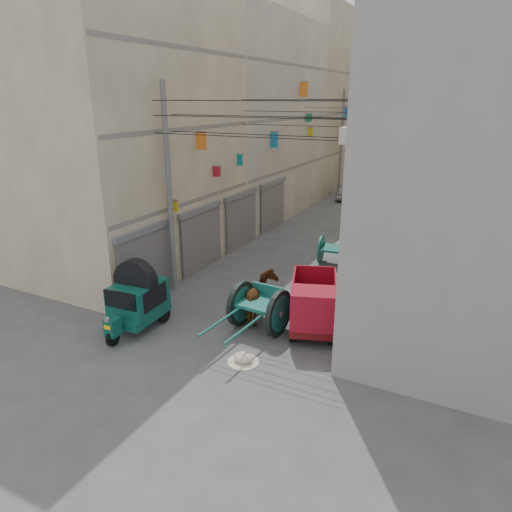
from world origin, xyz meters
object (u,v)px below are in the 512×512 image
Objects in this scene: second_cart at (336,250)px; distant_car_green at (406,164)px; mini_truck at (313,308)px; distant_car_white at (349,191)px; horse at (261,298)px; distant_car_grey at (392,202)px; auto_rickshaw at (137,298)px; tonga_cart at (259,307)px; feed_sack at (243,357)px.

second_cart is 31.60m from distant_car_green.
mini_truck reaches higher than distant_car_white.
distant_car_grey is at bearing -105.41° from horse.
auto_rickshaw is 0.73× the size of distant_car_white.
mini_truck is 0.97× the size of distant_car_white.
tonga_cart reaches higher than distant_car_green.
distant_car_green is (1.34, 16.86, 0.04)m from distant_car_white.
tonga_cart is 0.71m from horse.
mini_truck is 3.00m from feed_sack.
mini_truck reaches higher than distant_car_grey.
distant_car_green is at bearing -100.84° from horse.
horse is 21.44m from distant_car_white.
tonga_cart is (3.71, 1.69, -0.27)m from auto_rickshaw.
distant_car_white is (-3.25, 21.88, -0.19)m from tonga_cart.
mini_truck is 0.78× the size of distant_car_green.
distant_car_grey is (-1.22, 18.98, -0.31)m from mini_truck.
feed_sack is at bearing 92.46° from horse.
tonga_cart is 22.13m from distant_car_white.
second_cart is at bearing 90.75° from feed_sack.
tonga_cart is at bearing 79.51° from distant_car_green.
distant_car_grey is at bearing 83.66° from distant_car_green.
feed_sack is 0.13× the size of distant_car_green.
distant_car_green is (-1.90, 38.75, -0.16)m from tonga_cart.
tonga_cart is at bearing 20.52° from auto_rickshaw.
second_cart reaches higher than distant_car_grey.
mini_truck is 2.15× the size of second_cart.
feed_sack is at bearing -72.45° from tonga_cart.
tonga_cart is 1.01× the size of mini_truck.
feed_sack is 0.16× the size of distant_car_white.
distant_car_green is at bearing 79.86° from distant_car_grey.
auto_rickshaw is 9.81m from second_cart.
distant_car_green is (-2.26, 31.51, -0.06)m from second_cart.
feed_sack is (0.12, -9.23, -0.57)m from second_cart.
second_cart is 12.41m from distant_car_grey.
mini_truck is 38.26m from distant_car_green.
distant_car_grey is at bearing 75.07° from auto_rickshaw.
feed_sack is (0.48, -2.00, -0.67)m from tonga_cart.
second_cart is at bearing 100.84° from distant_car_white.
mini_truck is at bearing -84.51° from second_cart.
auto_rickshaw is at bearing 74.14° from distant_car_green.
feed_sack is 0.17× the size of distant_car_grey.
distant_car_green is at bearing 88.45° from second_cart.
second_cart is 15.09m from distant_car_white.
second_cart is 0.45× the size of distant_car_white.
mini_truck reaches higher than feed_sack.
distant_car_grey is (4.14, 21.33, -0.52)m from auto_rickshaw.
mini_truck is at bearing 19.71° from auto_rickshaw.
distant_car_green is at bearing 96.95° from tonga_cart.
tonga_cart is at bearing 99.27° from horse.
tonga_cart is at bearing 95.47° from distant_car_white.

